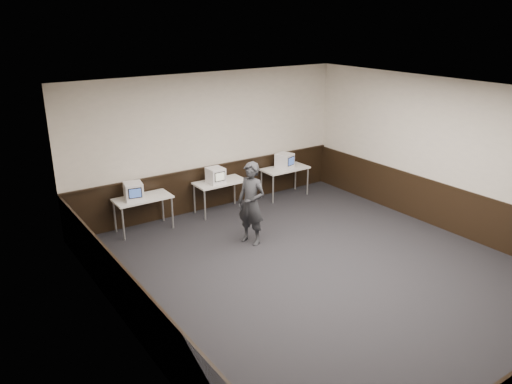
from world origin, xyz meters
TOP-DOWN VIEW (x-y plane):
  - floor at (0.00, 0.00)m, footprint 8.00×8.00m
  - ceiling at (0.00, 0.00)m, footprint 8.00×8.00m
  - back_wall at (0.00, 4.00)m, footprint 7.00×0.00m
  - left_wall at (-3.50, 0.00)m, footprint 0.00×8.00m
  - right_wall at (3.50, 0.00)m, footprint 0.00×8.00m
  - wainscot_back at (0.00, 3.98)m, footprint 6.98×0.04m
  - wainscot_left at (-3.48, 0.00)m, footprint 0.04×7.98m
  - wainscot_right at (3.48, 0.00)m, footprint 0.04×7.98m
  - wainscot_rail at (0.00, 3.96)m, footprint 6.98×0.06m
  - desk_left at (-1.90, 3.60)m, footprint 1.20×0.60m
  - desk_center at (0.00, 3.60)m, footprint 1.20×0.60m
  - desk_right at (1.90, 3.60)m, footprint 1.20×0.60m
  - emac_left at (-2.09, 3.58)m, footprint 0.43×0.45m
  - emac_center at (-0.13, 3.56)m, footprint 0.36×0.39m
  - emac_right at (1.90, 3.62)m, footprint 0.47×0.48m
  - person at (-0.34, 1.79)m, footprint 0.60×0.72m

SIDE VIEW (x-z plane):
  - floor at x=0.00m, z-range 0.00..0.00m
  - wainscot_back at x=0.00m, z-range 0.00..1.00m
  - wainscot_left at x=-3.48m, z-range 0.00..1.00m
  - wainscot_right at x=3.48m, z-range 0.00..1.00m
  - desk_left at x=-1.90m, z-range 0.30..1.05m
  - desk_center at x=0.00m, z-range 0.30..1.05m
  - desk_right at x=1.90m, z-range 0.30..1.05m
  - person at x=-0.34m, z-range 0.00..1.70m
  - emac_center at x=-0.13m, z-range 0.75..1.11m
  - emac_right at x=1.90m, z-range 0.75..1.12m
  - emac_left at x=-2.09m, z-range 0.75..1.12m
  - wainscot_rail at x=0.00m, z-range 1.00..1.04m
  - back_wall at x=0.00m, z-range -1.90..5.10m
  - left_wall at x=-3.50m, z-range -2.40..5.60m
  - right_wall at x=3.50m, z-range -2.40..5.60m
  - ceiling at x=0.00m, z-range 3.20..3.20m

